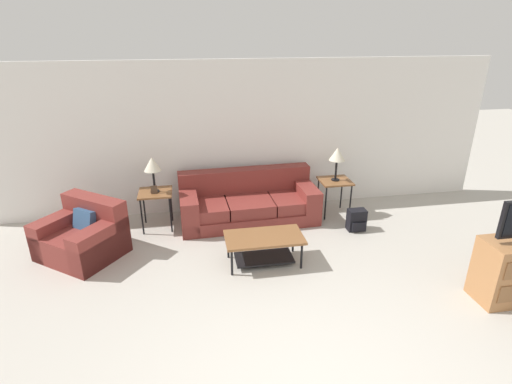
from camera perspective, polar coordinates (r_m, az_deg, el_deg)
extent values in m
cube|color=white|center=(6.97, -1.67, 7.81)|extent=(8.90, 0.06, 2.60)
cube|color=maroon|center=(6.81, -1.03, -3.24)|extent=(2.31, 1.03, 0.22)
cube|color=maroon|center=(6.61, -7.48, -2.24)|extent=(0.77, 0.88, 0.20)
cube|color=maroon|center=(6.70, -1.01, -1.69)|extent=(0.77, 0.88, 0.20)
cube|color=maroon|center=(6.87, 5.21, -1.14)|extent=(0.77, 0.88, 0.20)
cube|color=maroon|center=(6.92, -1.61, 1.78)|extent=(2.28, 0.34, 0.40)
cube|color=maroon|center=(6.63, -9.55, -2.58)|extent=(0.31, 0.96, 0.58)
cube|color=maroon|center=(6.97, 7.03, -1.14)|extent=(0.31, 0.96, 0.58)
cube|color=maroon|center=(6.28, -23.67, -6.73)|extent=(1.37, 1.35, 0.40)
cube|color=maroon|center=(6.28, -22.06, -2.35)|extent=(0.99, 0.84, 0.40)
cube|color=maroon|center=(6.53, -26.02, -5.21)|extent=(0.75, 0.87, 0.56)
cube|color=maroon|center=(5.96, -21.32, -7.03)|extent=(0.75, 0.87, 0.56)
cube|color=#33567F|center=(6.21, -23.32, -3.88)|extent=(0.39, 0.36, 0.36)
cube|color=brown|center=(5.49, 1.17, -6.50)|extent=(1.07, 0.57, 0.04)
cylinder|color=black|center=(5.35, -3.47, -10.02)|extent=(0.03, 0.03, 0.38)
cylinder|color=black|center=(5.51, 6.53, -9.05)|extent=(0.03, 0.03, 0.38)
cylinder|color=black|center=(5.73, -4.00, -7.66)|extent=(0.03, 0.03, 0.38)
cylinder|color=black|center=(5.88, 5.32, -6.84)|extent=(0.03, 0.03, 0.38)
cube|color=black|center=(5.65, 1.14, -9.36)|extent=(0.80, 0.40, 0.02)
cube|color=brown|center=(6.57, -14.20, -0.08)|extent=(0.52, 0.50, 0.03)
cylinder|color=black|center=(6.53, -15.98, -3.47)|extent=(0.03, 0.03, 0.60)
cylinder|color=black|center=(6.49, -12.09, -3.23)|extent=(0.03, 0.03, 0.60)
cylinder|color=black|center=(6.91, -15.69, -1.98)|extent=(0.03, 0.03, 0.60)
cylinder|color=black|center=(6.87, -12.02, -1.75)|extent=(0.03, 0.03, 0.60)
cube|color=brown|center=(6.99, 11.24, 1.56)|extent=(0.52, 0.50, 0.03)
cylinder|color=black|center=(6.86, 9.91, -1.63)|extent=(0.03, 0.03, 0.60)
cylinder|color=black|center=(7.01, 13.33, -1.35)|extent=(0.03, 0.03, 0.60)
cylinder|color=black|center=(7.22, 8.83, -0.30)|extent=(0.03, 0.03, 0.60)
cylinder|color=black|center=(7.36, 12.11, -0.07)|extent=(0.03, 0.03, 0.60)
cylinder|color=black|center=(6.56, -14.22, 0.11)|extent=(0.14, 0.14, 0.02)
cylinder|color=black|center=(6.50, -14.37, 1.58)|extent=(0.04, 0.04, 0.34)
cone|color=beige|center=(6.41, -14.61, 3.92)|extent=(0.27, 0.27, 0.22)
cylinder|color=black|center=(6.98, 11.25, 1.75)|extent=(0.14, 0.14, 0.02)
cylinder|color=black|center=(6.92, 11.36, 3.14)|extent=(0.04, 0.04, 0.34)
cone|color=beige|center=(6.84, 11.54, 5.35)|extent=(0.27, 0.27, 0.22)
cube|color=black|center=(6.67, 14.15, -3.87)|extent=(0.29, 0.18, 0.35)
cube|color=black|center=(6.62, 14.47, -4.83)|extent=(0.22, 0.05, 0.14)
cylinder|color=black|center=(6.73, 13.18, -3.39)|extent=(0.02, 0.02, 0.27)
cylinder|color=black|center=(6.79, 14.41, -3.27)|extent=(0.02, 0.02, 0.27)
cube|color=#4C3828|center=(6.47, -14.35, 0.32)|extent=(0.10, 0.04, 0.13)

